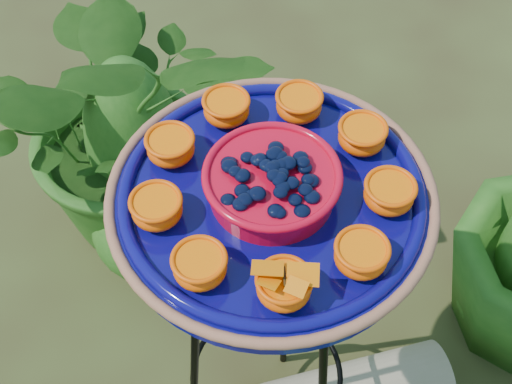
% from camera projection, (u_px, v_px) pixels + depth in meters
% --- Properties ---
extents(tripod_stand, '(0.38, 0.40, 0.99)m').
position_uv_depth(tripod_stand, '(268.00, 323.00, 1.46)').
color(tripod_stand, black).
rests_on(tripod_stand, ground).
extents(feeder_dish, '(0.53, 0.53, 0.12)m').
position_uv_depth(feeder_dish, '(272.00, 195.00, 1.12)').
color(feeder_dish, '#0A0861').
rests_on(feeder_dish, tripod_stand).
extents(shrub_back_left, '(0.96, 0.88, 0.89)m').
position_uv_depth(shrub_back_left, '(130.00, 118.00, 2.03)').
color(shrub_back_left, '#205015').
rests_on(shrub_back_left, ground).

